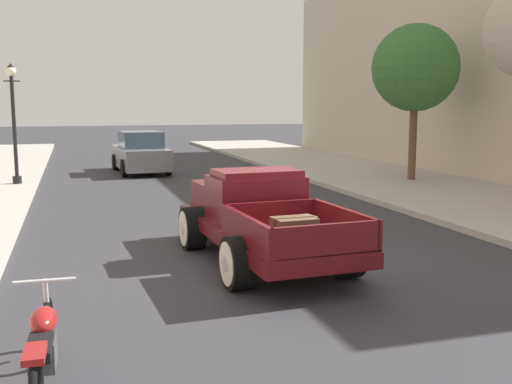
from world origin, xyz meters
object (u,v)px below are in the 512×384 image
(hotrod_truck_maroon, at_px, (258,217))
(motorcycle_parked, at_px, (43,345))
(street_tree_second, at_px, (415,68))
(street_lamp_far, at_px, (13,114))
(car_background_grey, at_px, (140,153))

(hotrod_truck_maroon, bearing_deg, motorcycle_parked, -129.47)
(motorcycle_parked, relative_size, street_tree_second, 0.41)
(street_lamp_far, xyz_separation_m, street_tree_second, (12.89, -2.76, 1.52))
(motorcycle_parked, distance_m, car_background_grey, 18.69)
(hotrod_truck_maroon, height_order, car_background_grey, car_background_grey)
(hotrod_truck_maroon, xyz_separation_m, motorcycle_parked, (-3.41, -4.14, -0.31))
(hotrod_truck_maroon, distance_m, car_background_grey, 14.33)
(motorcycle_parked, height_order, street_lamp_far, street_lamp_far)
(street_lamp_far, bearing_deg, motorcycle_parked, -84.60)
(motorcycle_parked, height_order, car_background_grey, car_background_grey)
(hotrod_truck_maroon, relative_size, street_tree_second, 0.96)
(car_background_grey, xyz_separation_m, street_lamp_far, (-4.35, -3.38, 1.62))
(car_background_grey, relative_size, street_tree_second, 0.84)
(street_lamp_far, distance_m, street_tree_second, 13.27)
(street_lamp_far, bearing_deg, car_background_grey, 37.83)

